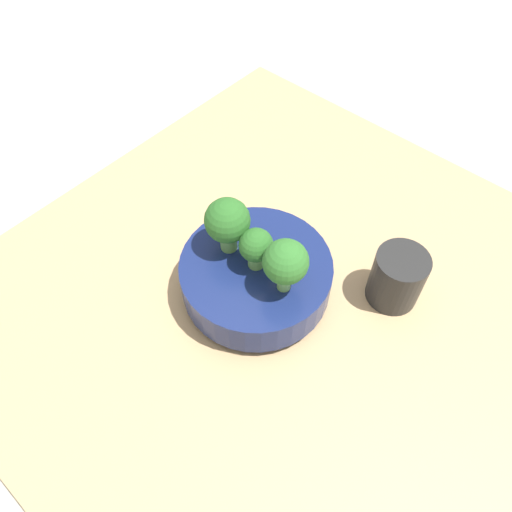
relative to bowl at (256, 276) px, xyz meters
The scene contains 7 objects.
ground_plane 0.09m from the bowl, 45.36° to the left, with size 6.00×6.00×0.00m, color #ADA89E.
table 0.07m from the bowl, 45.36° to the left, with size 0.86×0.89×0.04m.
bowl is the anchor object (origin of this frame).
broccoli_floret_right 0.10m from the bowl, ahead, with size 0.06×0.06×0.09m.
broccoli_floret_center 0.07m from the bowl, ahead, with size 0.05×0.05×0.07m.
broccoli_floret_left 0.10m from the bowl, behind, with size 0.07×0.07×0.09m.
cup 0.21m from the bowl, 39.57° to the left, with size 0.08×0.08×0.09m.
Camera 1 is at (0.26, -0.35, 0.70)m, focal length 35.00 mm.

